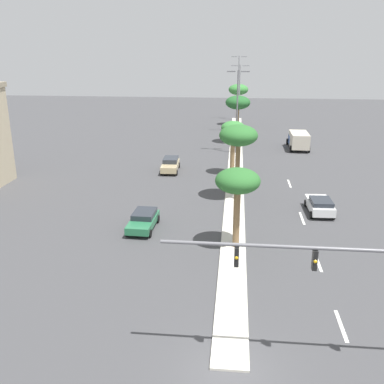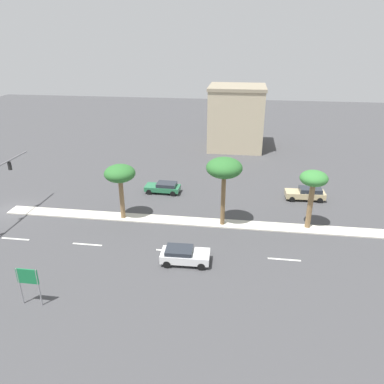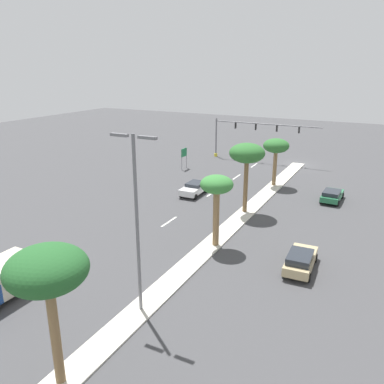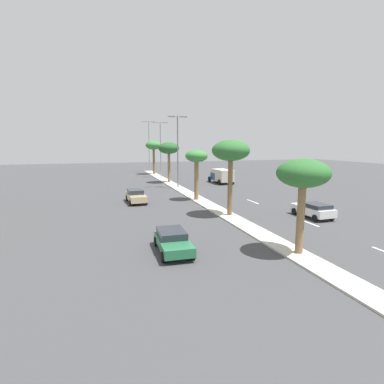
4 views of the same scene
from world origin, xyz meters
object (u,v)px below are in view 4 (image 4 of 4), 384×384
object	(u,v)px
palm_tree_trailing	(169,149)
sedan_green_outboard	(173,241)
palm_tree_right	(231,152)
palm_tree_front	(154,146)
sedan_tan_right	(136,196)
sedan_white_leading	(313,209)
palm_tree_far	(303,176)
street_lamp_outboard	(161,145)
box_truck	(222,176)
palm_tree_near	(196,159)
street_lamp_leading	(178,146)
street_lamp_near	(149,143)

from	to	relation	value
palm_tree_trailing	sedan_green_outboard	xyz separation A→B (m)	(-7.24, -32.96, -5.16)
palm_tree_right	palm_tree_front	world-z (taller)	palm_tree_front
palm_tree_trailing	sedan_tan_right	size ratio (longest dim) A/B	1.50
sedan_white_leading	palm_tree_front	bearing A→B (deg)	99.52
palm_tree_trailing	sedan_green_outboard	size ratio (longest dim) A/B	1.61
palm_tree_far	street_lamp_outboard	world-z (taller)	street_lamp_outboard
sedan_tan_right	box_truck	bearing A→B (deg)	38.82
sedan_tan_right	sedan_white_leading	world-z (taller)	sedan_tan_right
street_lamp_outboard	sedan_green_outboard	xyz separation A→B (m)	(-7.44, -41.09, -5.67)
palm_tree_near	box_truck	distance (m)	16.96
sedan_green_outboard	street_lamp_outboard	bearing A→B (deg)	79.73
box_truck	palm_tree_near	bearing A→B (deg)	-123.15
sedan_white_leading	palm_tree_trailing	bearing A→B (deg)	104.57
palm_tree_far	palm_tree_right	distance (m)	10.49
palm_tree_trailing	sedan_white_leading	bearing A→B (deg)	-75.43
street_lamp_leading	sedan_green_outboard	size ratio (longest dim) A/B	2.51
palm_tree_far	street_lamp_outboard	size ratio (longest dim) A/B	0.54
palm_tree_right	palm_tree_near	size ratio (longest dim) A/B	1.18
palm_tree_near	palm_tree_front	world-z (taller)	palm_tree_front
street_lamp_near	sedan_white_leading	distance (m)	50.23
street_lamp_near	box_truck	distance (m)	26.29
palm_tree_right	street_lamp_near	xyz separation A→B (m)	(-0.09, 46.55, 0.90)
sedan_tan_right	sedan_white_leading	xyz separation A→B (m)	(14.88, -12.10, -0.03)
palm_tree_near	sedan_white_leading	world-z (taller)	palm_tree_near
palm_tree_near	street_lamp_leading	distance (m)	10.41
palm_tree_near	box_truck	bearing A→B (deg)	56.85
palm_tree_far	box_truck	world-z (taller)	palm_tree_far
palm_tree_front	box_truck	distance (m)	20.70
palm_tree_far	palm_tree_near	bearing A→B (deg)	91.64
street_lamp_outboard	palm_tree_trailing	bearing A→B (deg)	-91.43
palm_tree_front	street_lamp_leading	xyz separation A→B (m)	(-0.12, -21.74, 0.14)
street_lamp_near	box_truck	world-z (taller)	street_lamp_near
palm_tree_front	box_truck	size ratio (longest dim) A/B	1.19
palm_tree_near	sedan_white_leading	bearing A→B (deg)	-55.43
palm_tree_near	street_lamp_near	bearing A→B (deg)	89.30
palm_tree_near	street_lamp_outboard	xyz separation A→B (m)	(0.66, 24.96, 1.37)
street_lamp_near	sedan_tan_right	world-z (taller)	street_lamp_near
palm_tree_trailing	box_truck	size ratio (longest dim) A/B	1.13
street_lamp_near	street_lamp_leading	bearing A→B (deg)	-90.20
sedan_tan_right	box_truck	size ratio (longest dim) A/B	0.75
street_lamp_outboard	sedan_white_leading	distance (m)	37.33
palm_tree_front	box_truck	xyz separation A→B (m)	(8.56, -18.20, -4.89)
palm_tree_front	street_lamp_leading	world-z (taller)	street_lamp_leading
sedan_tan_right	box_truck	distance (m)	20.77
palm_tree_front	street_lamp_leading	size ratio (longest dim) A/B	0.67
palm_tree_right	street_lamp_near	bearing A→B (deg)	90.11
palm_tree_far	box_truck	distance (m)	34.04
palm_tree_front	street_lamp_near	bearing A→B (deg)	90.21
sedan_tan_right	box_truck	world-z (taller)	box_truck
palm_tree_near	street_lamp_outboard	size ratio (longest dim) A/B	0.55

